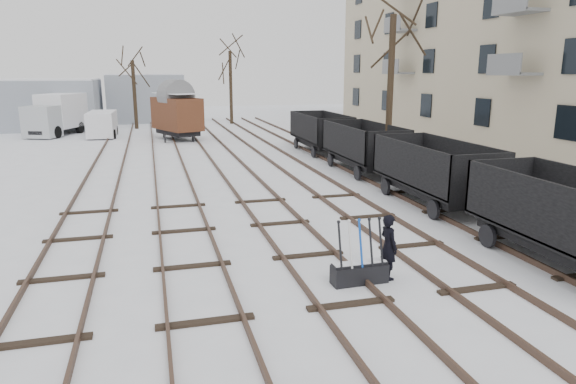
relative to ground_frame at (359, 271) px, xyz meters
name	(u,v)px	position (x,y,z in m)	size (l,w,h in m)	color
ground	(308,256)	(-0.62, 1.96, -0.28)	(120.00, 120.00, 0.00)	white
tracks	(229,164)	(-0.62, 15.64, -0.21)	(13.90, 52.00, 0.16)	black
apartment_block	(566,13)	(19.34, 15.96, 7.76)	(10.12, 45.00, 16.10)	#B8AE8E
shed_left	(37,104)	(-13.62, 37.96, 1.76)	(10.00, 8.00, 4.10)	#939BA6
shed_right	(146,98)	(-4.62, 41.96, 1.96)	(7.00, 6.00, 4.50)	#939BA6
ground_frame	(359,271)	(0.00, 0.00, 0.00)	(1.31, 0.46, 1.49)	black
worker	(388,247)	(0.75, 0.10, 0.49)	(0.56, 0.37, 1.55)	black
freight_wagon_a	(571,233)	(5.38, -0.41, 0.59)	(2.23, 5.58, 2.28)	black
freight_wagon_b	(434,181)	(5.38, 5.99, 0.59)	(2.23, 5.58, 2.28)	black
freight_wagon_c	(363,154)	(5.38, 12.39, 0.59)	(2.23, 5.58, 2.28)	black
freight_wagon_d	(321,138)	(5.38, 18.79, 0.59)	(2.23, 5.58, 2.28)	black
box_van_wagon	(177,113)	(-2.55, 26.88, 1.61)	(3.71, 4.79, 3.25)	black
lorry	(60,114)	(-10.97, 32.33, 1.30)	(3.83, 7.08, 3.07)	black
panel_van	(102,124)	(-7.81, 29.91, 0.68)	(1.96, 4.27, 1.86)	silver
tree_near	(390,96)	(6.51, 12.13, 3.34)	(0.30, 0.30, 7.25)	black
tree_far_left	(135,95)	(-5.51, 35.04, 2.52)	(0.30, 0.30, 5.61)	black
tree_far_right	(231,88)	(2.91, 37.22, 2.97)	(0.30, 0.30, 6.51)	black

